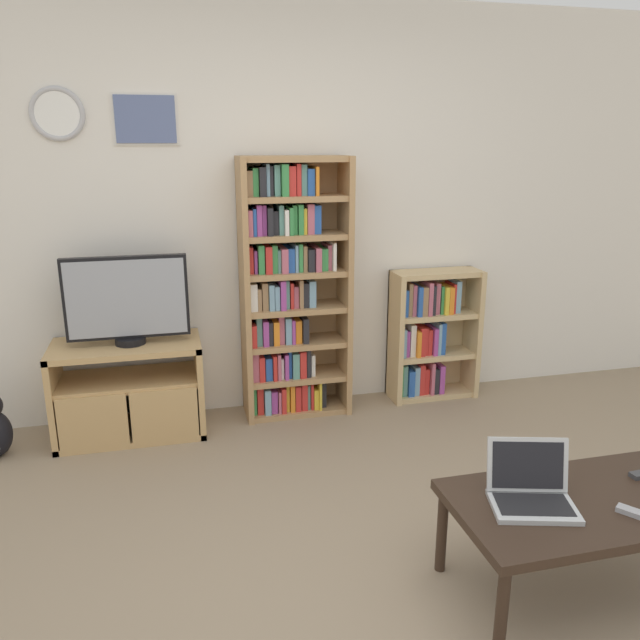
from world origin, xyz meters
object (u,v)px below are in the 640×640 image
object	(u,v)px
television	(127,300)
bookshelf_tall	(289,291)
bookshelf_short	(428,335)
tv_stand	(129,390)
coffee_table	(582,510)
laptop	(531,489)
remote_far_from_laptop	(640,515)

from	to	relation	value
television	bookshelf_tall	distance (m)	1.00
bookshelf_short	television	bearing A→B (deg)	-176.09
bookshelf_tall	bookshelf_short	xyz separation A→B (m)	(0.99, 0.03, -0.38)
tv_stand	coffee_table	size ratio (longest dim) A/B	0.86
laptop	remote_far_from_laptop	size ratio (longest dim) A/B	2.37
tv_stand	bookshelf_short	world-z (taller)	bookshelf_short
bookshelf_short	coffee_table	world-z (taller)	bookshelf_short
coffee_table	laptop	world-z (taller)	laptop
bookshelf_short	remote_far_from_laptop	world-z (taller)	bookshelf_short
coffee_table	remote_far_from_laptop	distance (m)	0.20
laptop	bookshelf_short	bearing A→B (deg)	93.30
tv_stand	laptop	world-z (taller)	laptop
tv_stand	television	distance (m)	0.56
television	bookshelf_short	world-z (taller)	television
coffee_table	remote_far_from_laptop	size ratio (longest dim) A/B	6.58
television	bookshelf_short	bearing A→B (deg)	3.91
bookshelf_short	coffee_table	distance (m)	2.03
television	bookshelf_tall	world-z (taller)	bookshelf_tall
bookshelf_short	laptop	bearing A→B (deg)	-102.46
bookshelf_short	coffee_table	xyz separation A→B (m)	(-0.23, -2.02, -0.09)
laptop	remote_far_from_laptop	world-z (taller)	laptop
bookshelf_short	coffee_table	bearing A→B (deg)	-96.38
television	bookshelf_tall	xyz separation A→B (m)	(0.99, 0.11, -0.03)
coffee_table	laptop	distance (m)	0.24
television	bookshelf_tall	size ratio (longest dim) A/B	0.42
bookshelf_tall	laptop	distance (m)	2.06
tv_stand	bookshelf_tall	xyz separation A→B (m)	(1.02, 0.11, 0.53)
tv_stand	television	bearing A→B (deg)	6.48
television	laptop	size ratio (longest dim) A/B	1.92
tv_stand	bookshelf_tall	bearing A→B (deg)	6.22
tv_stand	bookshelf_short	xyz separation A→B (m)	(2.01, 0.14, 0.16)
bookshelf_short	remote_far_from_laptop	size ratio (longest dim) A/B	5.82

